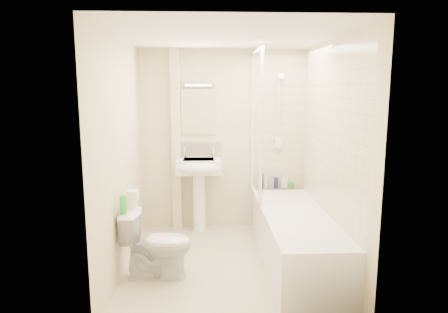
{
  "coord_description": "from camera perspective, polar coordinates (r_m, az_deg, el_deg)",
  "views": [
    {
      "loc": [
        -0.21,
        -4.09,
        1.88
      ],
      "look_at": [
        -0.03,
        0.2,
        1.15
      ],
      "focal_mm": 32.0,
      "sensor_mm": 36.0,
      "label": 1
    }
  ],
  "objects": [
    {
      "name": "toilet",
      "position": [
        4.16,
        -9.55,
        -12.17
      ],
      "size": [
        0.48,
        0.73,
        0.69
      ],
      "primitive_type": "imported",
      "rotation": [
        0.0,
        0.0,
        1.5
      ],
      "color": "white",
      "rests_on": "ground"
    },
    {
      "name": "wall_back",
      "position": [
        5.39,
        -0.2,
        2.35
      ],
      "size": [
        2.2,
        0.02,
        2.4
      ],
      "primitive_type": "cube",
      "color": "beige",
      "rests_on": "ground"
    },
    {
      "name": "wall_left",
      "position": [
        4.24,
        -14.55,
        0.06
      ],
      "size": [
        0.02,
        2.5,
        2.4
      ],
      "primitive_type": "cube",
      "color": "beige",
      "rests_on": "ground"
    },
    {
      "name": "ceiling",
      "position": [
        4.13,
        0.49,
        16.83
      ],
      "size": [
        2.2,
        2.5,
        0.02
      ],
      "primitive_type": "cube",
      "color": "white",
      "rests_on": "wall_back"
    },
    {
      "name": "bottle_cream",
      "position": [
        5.49,
        8.44,
        -3.69
      ],
      "size": [
        0.06,
        0.06,
        0.15
      ],
      "primitive_type": "cylinder",
      "color": "beige",
      "rests_on": "bathtub"
    },
    {
      "name": "splashback",
      "position": [
        5.4,
        -3.58,
        0.53
      ],
      "size": [
        0.6,
        0.02,
        0.3
      ],
      "primitive_type": "cube",
      "color": "beige",
      "rests_on": "wall_back"
    },
    {
      "name": "pipe_boxing",
      "position": [
        5.34,
        -6.84,
        2.22
      ],
      "size": [
        0.12,
        0.12,
        2.4
      ],
      "primitive_type": "cube",
      "color": "beige",
      "rests_on": "ground"
    },
    {
      "name": "shower_screen",
      "position": [
        4.94,
        4.65,
        4.58
      ],
      "size": [
        0.04,
        0.92,
        1.8
      ],
      "color": "white",
      "rests_on": "bathtub"
    },
    {
      "name": "toilet_roll_upper",
      "position": [
        4.12,
        -12.9,
        -5.4
      ],
      "size": [
        0.12,
        0.12,
        0.1
      ],
      "primitive_type": "cylinder",
      "color": "white",
      "rests_on": "toilet_roll_lower"
    },
    {
      "name": "mirror",
      "position": [
        5.34,
        -3.65,
        6.36
      ],
      "size": [
        0.46,
        0.01,
        0.6
      ],
      "primitive_type": "cube",
      "color": "white",
      "rests_on": "wall_back"
    },
    {
      "name": "toilet_roll_lower",
      "position": [
        4.17,
        -13.12,
        -6.57
      ],
      "size": [
        0.12,
        0.12,
        0.09
      ],
      "primitive_type": "cylinder",
      "color": "white",
      "rests_on": "toilet"
    },
    {
      "name": "bathtub",
      "position": [
        4.51,
        10.2,
        -11.24
      ],
      "size": [
        0.7,
        2.1,
        0.55
      ],
      "color": "white",
      "rests_on": "ground"
    },
    {
      "name": "floor",
      "position": [
        4.51,
        0.44,
        -15.06
      ],
      "size": [
        2.5,
        2.5,
        0.0
      ],
      "primitive_type": "plane",
      "color": "beige",
      "rests_on": "ground"
    },
    {
      "name": "bottle_black_a",
      "position": [
        5.44,
        5.36,
        -3.48
      ],
      "size": [
        0.05,
        0.05,
        0.2
      ],
      "primitive_type": "cylinder",
      "color": "black",
      "rests_on": "bathtub"
    },
    {
      "name": "bottle_blue",
      "position": [
        5.48,
        7.45,
        -3.74
      ],
      "size": [
        0.05,
        0.05,
        0.15
      ],
      "primitive_type": "cylinder",
      "color": "navy",
      "rests_on": "bathtub"
    },
    {
      "name": "tile_right",
      "position": [
        4.33,
        15.02,
        3.23
      ],
      "size": [
        0.01,
        2.1,
        1.75
      ],
      "primitive_type": "cube",
      "color": "beige",
      "rests_on": "wall_right"
    },
    {
      "name": "shower_fixture",
      "position": [
        5.38,
        7.86,
        5.95
      ],
      "size": [
        0.1,
        0.16,
        0.99
      ],
      "color": "white",
      "rests_on": "wall_back"
    },
    {
      "name": "pedestal_sink",
      "position": [
        5.22,
        -3.6,
        -2.55
      ],
      "size": [
        0.58,
        0.51,
        1.11
      ],
      "color": "white",
      "rests_on": "ground"
    },
    {
      "name": "green_bottle",
      "position": [
        3.98,
        -14.21,
        -6.7
      ],
      "size": [
        0.06,
        0.06,
        0.19
      ],
      "primitive_type": "cylinder",
      "color": "green",
      "rests_on": "toilet"
    },
    {
      "name": "bottle_white_a",
      "position": [
        5.45,
        5.97,
        -3.65
      ],
      "size": [
        0.05,
        0.05,
        0.17
      ],
      "primitive_type": "cylinder",
      "color": "silver",
      "rests_on": "bathtub"
    },
    {
      "name": "strip_light",
      "position": [
        5.31,
        -3.69,
        10.34
      ],
      "size": [
        0.42,
        0.07,
        0.07
      ],
      "primitive_type": "cube",
      "color": "silver",
      "rests_on": "wall_back"
    },
    {
      "name": "bottle_green",
      "position": [
        5.53,
        9.63,
        -4.05
      ],
      "size": [
        0.06,
        0.06,
        0.08
      ],
      "primitive_type": "cylinder",
      "color": "green",
      "rests_on": "bathtub"
    },
    {
      "name": "tile_back",
      "position": [
        5.43,
        7.76,
        4.71
      ],
      "size": [
        0.7,
        0.01,
        1.75
      ],
      "primitive_type": "cube",
      "color": "beige",
      "rests_on": "wall_back"
    },
    {
      "name": "bottle_white_b",
      "position": [
        5.5,
        8.84,
        -3.74
      ],
      "size": [
        0.05,
        0.05,
        0.14
      ],
      "primitive_type": "cylinder",
      "color": "white",
      "rests_on": "bathtub"
    },
    {
      "name": "wall_right",
      "position": [
        4.35,
        15.1,
        0.26
      ],
      "size": [
        0.02,
        2.5,
        2.4
      ],
      "primitive_type": "cube",
      "color": "beige",
      "rests_on": "ground"
    }
  ]
}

